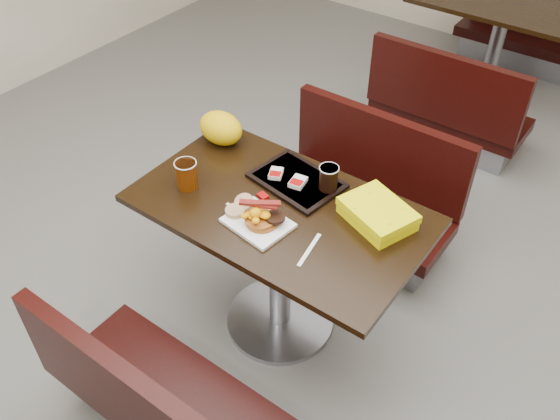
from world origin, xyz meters
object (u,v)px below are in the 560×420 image
Objects in this scene: bench_near_s at (172,382)px; fork at (234,208)px; hashbrown_sleeve_left at (276,173)px; paper_bag at (221,128)px; pancake_stack at (262,221)px; bench_far_s at (453,96)px; hashbrown_sleeve_right at (298,182)px; bench_far_n at (526,21)px; bench_near_n at (359,192)px; platter at (258,223)px; clamshell at (377,214)px; coffee_cup_near at (187,175)px; coffee_cup_far at (329,178)px; table_far at (494,53)px; table_near at (280,269)px; knife at (309,250)px; tray at (297,181)px.

bench_near_s is 0.72m from fork.
hashbrown_sleeve_left reaches higher than bench_near_s.
pancake_stack is at bearing -34.56° from paper_bag.
hashbrown_sleeve_right is at bearing -90.45° from bench_far_s.
paper_bag is (-0.49, -3.09, 0.47)m from bench_far_n.
hashbrown_sleeve_left is at bearing -102.50° from bench_near_n.
pancake_stack reaches higher than hashbrown_sleeve_right.
platter is at bearing -90.15° from bench_far_n.
hashbrown_sleeve_left is (-0.12, 0.28, 0.02)m from platter.
bench_near_n is at bearing 144.21° from clamshell.
coffee_cup_near is (-0.40, 0.01, 0.03)m from pancake_stack.
bench_near_s is at bearing -90.00° from bench_near_n.
hashbrown_sleeve_right is 0.13m from coffee_cup_far.
table_far is 9.51× the size of pancake_stack.
coffee_cup_near is at bearing -73.83° from paper_bag.
pancake_stack reaches higher than table_near.
knife is 0.32m from clamshell.
coffee_cup_near reaches higher than clamshell.
fork is 0.26m from hashbrown_sleeve_left.
paper_bag is at bearing 151.88° from platter.
hashbrown_sleeve_left is (-0.12, -1.76, 0.42)m from bench_far_s.
hashbrown_sleeve_right is at bearing -20.58° from hashbrown_sleeve_left.
paper_bag is (-0.85, 0.05, 0.04)m from clamshell.
pancake_stack is 0.28m from hashbrown_sleeve_right.
hashbrown_sleeve_left is (-0.12, -0.56, 0.42)m from bench_near_n.
pancake_stack is (0.01, -0.13, 0.40)m from table_near.
platter reaches higher than table_near.
clamshell reaches higher than pancake_stack.
bench_near_s is at bearing -31.89° from knife.
table_far is at bearing 97.52° from platter.
bench_near_s is 7.92× the size of pancake_stack.
bench_near_n is at bearing 64.41° from coffee_cup_near.
bench_far_s is 12.68× the size of hashbrown_sleeve_right.
pancake_stack reaches higher than table_far.
platter is at bearing -76.20° from tray.
platter is 0.47m from clamshell.
fork is (-0.15, 0.02, -0.03)m from pancake_stack.
bench_far_s is 2.71× the size of tray.
coffee_cup_near is at bearing 178.62° from pancake_stack.
bench_near_s is at bearing -81.37° from platter.
table_near is 0.46m from knife.
coffee_cup_near is 0.80m from clamshell.
tray reaches higher than bench_far_s.
bench_far_s is at bearing 97.45° from platter.
coffee_cup_near is (-0.39, -0.12, 0.44)m from table_near.
pancake_stack is at bearing -99.79° from knife.
bench_near_s is 0.69m from platter.
table_near is 0.70m from bench_near_n.
tray is at bearing 98.51° from pancake_stack.
knife is at bearing -1.06° from coffee_cup_near.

